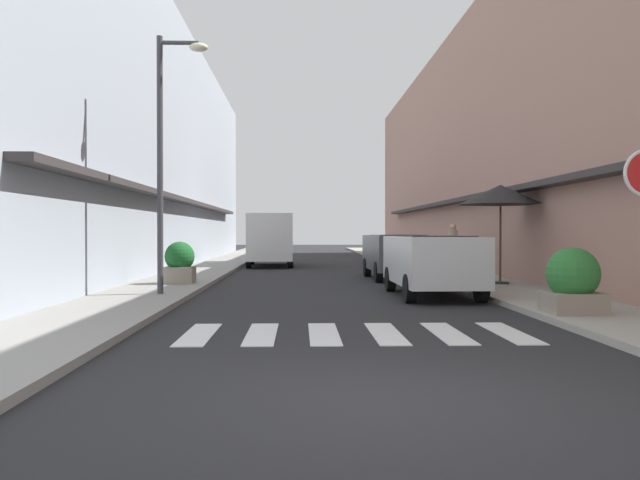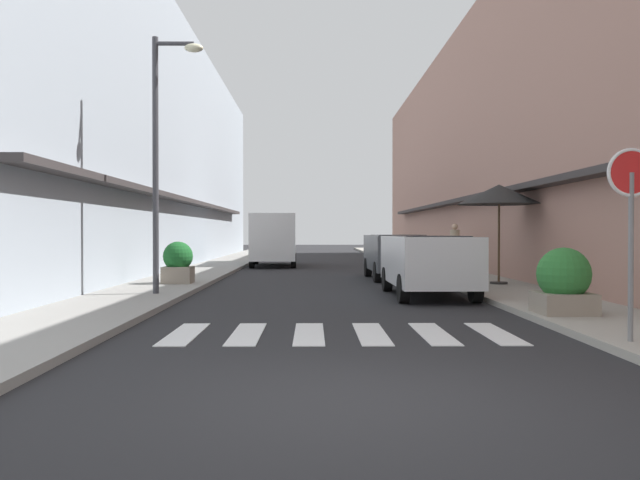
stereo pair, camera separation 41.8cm
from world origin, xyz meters
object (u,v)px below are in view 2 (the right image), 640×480
Objects in this scene: round_street_sign at (631,193)px; cafe_umbrella at (499,195)px; delivery_van at (274,235)px; street_lamp at (163,139)px; planter_midblock at (178,263)px; parked_car_near at (428,259)px; parked_car_mid at (397,251)px; pedestrian_walking_near at (455,246)px; planter_corner at (564,282)px.

round_street_sign is 0.92× the size of cafe_umbrella.
street_lamp is (-1.72, -14.55, 2.32)m from delivery_van.
delivery_van is 11.68m from planter_midblock.
parked_car_near is 1.05× the size of parked_car_mid.
cafe_umbrella is (6.94, -11.86, 1.18)m from delivery_van.
street_lamp is 3.43× the size of pedestrian_walking_near.
pedestrian_walking_near is at bearing -40.40° from delivery_van.
round_street_sign is 2.17× the size of planter_midblock.
street_lamp is at bearing -162.72° from cafe_umbrella.
parked_car_mid is 0.76× the size of delivery_van.
parked_car_near reaches higher than planter_corner.
street_lamp is at bearing 138.55° from round_street_sign.
parked_car_mid reaches higher than planter_midblock.
street_lamp reaches higher than planter_midblock.
cafe_umbrella is (2.40, -3.40, 1.66)m from parked_car_mid.
parked_car_near is 3.69× the size of planter_corner.
parked_car_near is at bearing -79.35° from pedestrian_walking_near.
cafe_umbrella is (2.40, 2.38, 1.66)m from parked_car_near.
delivery_van is 4.66× the size of planter_midblock.
street_lamp is at bearing -177.17° from parked_car_near.
round_street_sign is 10.39m from street_lamp.
delivery_van reaches higher than pedestrian_walking_near.
delivery_van is 1.98× the size of cafe_umbrella.
street_lamp reaches higher than parked_car_mid.
street_lamp is 5.13× the size of planter_corner.
parked_car_mid is at bearing 99.51° from planter_corner.
parked_car_mid is 10.10m from planter_corner.
pedestrian_walking_near is at bearing 86.12° from round_street_sign.
parked_car_near and parked_car_mid have the same top height.
delivery_van is at bearing 107.68° from parked_car_near.
round_street_sign is at bearing -83.71° from parked_car_mid.
street_lamp reaches higher than round_street_sign.
parked_car_near is 1.57× the size of cafe_umbrella.
delivery_van reaches higher than planter_midblock.
planter_corner is (1.67, -4.17, -0.25)m from parked_car_near.
parked_car_mid is 3.53× the size of planter_corner.
round_street_sign is at bearing -95.87° from cafe_umbrella.
pedestrian_walking_near is (9.01, 5.52, 0.35)m from planter_midblock.
cafe_umbrella reaches higher than parked_car_near.
delivery_van is 0.91× the size of street_lamp.
delivery_van is 14.84m from street_lamp.
delivery_van is at bearing 108.63° from planter_corner.
round_street_sign is at bearing -74.39° from delivery_van.
round_street_sign is 2.18× the size of planter_corner.
street_lamp reaches higher than planter_corner.
cafe_umbrella is at bearing 17.28° from street_lamp.
delivery_van reaches higher than parked_car_near.
round_street_sign is 12.75m from planter_midblock.
planter_midblock reaches higher than planter_corner.
delivery_van is 3.13× the size of pedestrian_walking_near.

